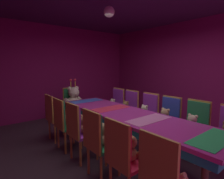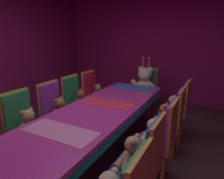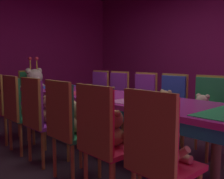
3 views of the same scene
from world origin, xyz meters
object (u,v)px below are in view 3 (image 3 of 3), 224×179
teddy_left_1 (114,130)px  teddy_right_4 (110,96)px  chair_left_5 (3,101)px  teddy_left_3 (50,111)px  chair_left_0 (156,149)px  teddy_left_0 (169,146)px  teddy_left_2 (78,119)px  chair_right_4 (116,94)px  throne_chair (31,91)px  chair_right_3 (143,98)px  banquet_table (112,102)px  teddy_right_3 (136,100)px  teddy_left_5 (13,102)px  teddy_left_4 (28,106)px  chair_right_1 (207,107)px  teddy_right_5 (92,94)px  chair_right_5 (98,92)px  chair_left_1 (101,133)px  teddy_right_1 (202,109)px  chair_right_2 (171,102)px  chair_left_2 (66,121)px  chair_left_4 (17,106)px  teddy_right_2 (165,103)px  king_teddy_bear (35,86)px  chair_left_3 (38,112)px

teddy_left_1 → teddy_right_4: teddy_left_1 is taller
chair_left_5 → teddy_left_3: bearing=-82.4°
chair_left_0 → teddy_left_0: bearing=-0.0°
chair_left_0 → teddy_left_2: 1.08m
chair_right_4 → throne_chair: 1.65m
teddy_right_4 → chair_right_3: bearing=104.4°
banquet_table → teddy_left_2: teddy_left_2 is taller
teddy_left_2 → chair_right_3: chair_right_3 is taller
chair_left_5 → chair_right_3: same height
teddy_right_3 → teddy_right_4: 0.58m
teddy_left_5 → chair_right_3: (1.57, -1.11, 0.02)m
chair_left_0 → teddy_left_4: chair_left_0 is taller
chair_left_5 → chair_right_1: bearing=-51.7°
chair_left_0 → teddy_right_5: (1.57, 2.68, -0.03)m
teddy_right_3 → throne_chair: size_ratio=0.31×
teddy_left_0 → chair_right_5: 3.11m
teddy_right_5 → teddy_left_4: bearing=19.7°
teddy_right_3 → teddy_right_5: teddy_right_3 is taller
chair_left_1 → teddy_right_1: chair_left_1 is taller
teddy_left_2 → teddy_right_5: 2.15m
teddy_left_5 → chair_right_2: chair_right_2 is taller
throne_chair → chair_left_1: bearing=-15.9°
teddy_left_1 → teddy_right_5: teddy_left_1 is taller
chair_left_2 → chair_left_5: 1.63m
chair_right_3 → teddy_right_5: bearing=-82.7°
teddy_left_0 → banquet_table: bearing=62.4°
chair_left_4 → chair_right_4: bearing=0.2°
chair_right_5 → banquet_table: bearing=57.0°
teddy_right_2 → teddy_left_1: bearing=20.2°
chair_left_2 → chair_right_5: same height
teddy_left_3 → king_teddy_bear: king_teddy_bear is taller
teddy_left_4 → teddy_right_1: teddy_right_1 is taller
teddy_left_0 → chair_right_1: chair_right_1 is taller
chair_right_5 → chair_left_0: bearing=57.4°
chair_left_3 → king_teddy_bear: 1.97m
chair_left_0 → teddy_right_5: size_ratio=3.53×
teddy_left_3 → chair_left_0: bearing=-95.0°
throne_chair → chair_left_0: bearing=-13.3°
chair_left_2 → chair_right_5: (1.72, 1.61, 0.00)m
teddy_left_3 → chair_left_5: bearing=97.6°
throne_chair → chair_right_4: bearing=31.4°
teddy_right_3 → king_teddy_bear: 1.97m
chair_left_3 → teddy_right_3: chair_left_3 is taller
chair_left_1 → chair_left_2: same height
teddy_right_1 → chair_left_3: bearing=-35.2°
chair_left_2 → teddy_left_4: chair_left_2 is taller
chair_left_0 → chair_left_5: 2.70m
teddy_left_4 → teddy_right_4: 1.44m
teddy_left_1 → king_teddy_bear: king_teddy_bear is taller
chair_right_3 → chair_left_2: bearing=16.7°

